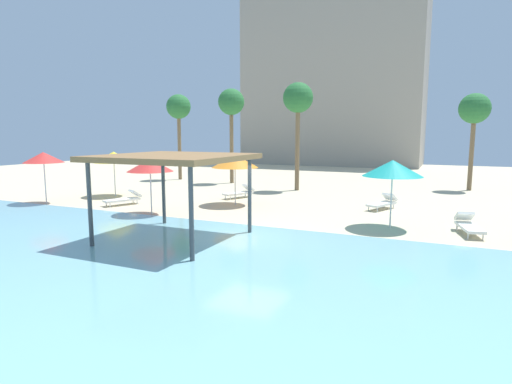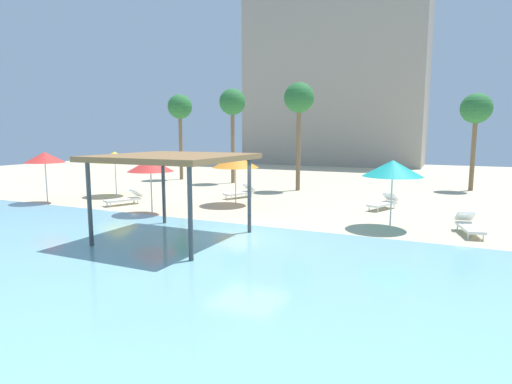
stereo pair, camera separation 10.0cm
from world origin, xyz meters
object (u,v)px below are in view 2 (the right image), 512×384
object	(u,v)px
beach_umbrella_red_4	(45,157)
shade_pavilion	(174,160)
beach_umbrella_orange_0	(236,161)
palm_tree_1	(299,101)
lounge_chair_0	(241,192)
palm_tree_2	(232,104)
palm_tree_3	(476,111)
lounge_chair_2	(384,202)
beach_umbrella_yellow_3	(115,157)
lounge_chair_3	(469,225)
palm_tree_0	(180,109)
beach_umbrella_teal_5	(393,168)
beach_umbrella_red_6	(151,165)
lounge_chair_4	(126,198)

from	to	relation	value
beach_umbrella_red_4	shade_pavilion	bearing A→B (deg)	-18.21
beach_umbrella_orange_0	palm_tree_1	bearing A→B (deg)	80.91
beach_umbrella_red_4	lounge_chair_0	size ratio (longest dim) A/B	1.36
palm_tree_1	palm_tree_2	bearing A→B (deg)	162.14
shade_pavilion	palm_tree_3	distance (m)	21.00
lounge_chair_0	palm_tree_2	bearing A→B (deg)	-123.11
palm_tree_3	beach_umbrella_red_4	bearing A→B (deg)	-143.83
beach_umbrella_red_4	lounge_chair_2	bearing A→B (deg)	18.93
beach_umbrella_orange_0	palm_tree_3	xyz separation A→B (m)	(11.20, 11.20, 2.81)
beach_umbrella_orange_0	palm_tree_3	world-z (taller)	palm_tree_3
beach_umbrella_yellow_3	lounge_chair_3	distance (m)	18.68
palm_tree_0	palm_tree_2	distance (m)	4.94
beach_umbrella_teal_5	beach_umbrella_red_6	size ratio (longest dim) A/B	1.05
beach_umbrella_red_6	palm_tree_1	distance (m)	11.54
shade_pavilion	lounge_chair_4	bearing A→B (deg)	143.54
beach_umbrella_orange_0	lounge_chair_3	world-z (taller)	beach_umbrella_orange_0
beach_umbrella_yellow_3	beach_umbrella_red_4	distance (m)	3.81
beach_umbrella_red_4	palm_tree_0	bearing A→B (deg)	91.53
beach_umbrella_red_6	palm_tree_1	bearing A→B (deg)	72.45
lounge_chair_0	lounge_chair_3	distance (m)	12.26
beach_umbrella_orange_0	lounge_chair_2	world-z (taller)	beach_umbrella_orange_0
beach_umbrella_teal_5	lounge_chair_4	size ratio (longest dim) A/B	1.33
lounge_chair_4	palm_tree_1	size ratio (longest dim) A/B	0.29
beach_umbrella_yellow_3	palm_tree_1	bearing A→B (deg)	37.52
lounge_chair_0	palm_tree_2	world-z (taller)	palm_tree_2
palm_tree_0	beach_umbrella_yellow_3	bearing A→B (deg)	-79.14
beach_umbrella_teal_5	palm_tree_0	distance (m)	21.01
beach_umbrella_red_4	lounge_chair_2	xyz separation A→B (m)	(16.35, 5.61, -2.08)
palm_tree_3	lounge_chair_2	bearing A→B (deg)	-113.66
beach_umbrella_red_6	lounge_chair_2	bearing A→B (deg)	31.52
lounge_chair_0	lounge_chair_4	xyz separation A→B (m)	(-4.34, -4.59, 0.00)
palm_tree_0	lounge_chair_2	bearing A→B (deg)	-22.93
lounge_chair_0	lounge_chair_4	distance (m)	6.32
lounge_chair_3	lounge_chair_4	world-z (taller)	same
lounge_chair_2	lounge_chair_3	size ratio (longest dim) A/B	1.00
palm_tree_0	lounge_chair_0	bearing A→B (deg)	-37.44
beach_umbrella_orange_0	beach_umbrella_red_6	distance (m)	4.49
beach_umbrella_red_4	lounge_chair_4	distance (m)	4.77
beach_umbrella_orange_0	lounge_chair_0	bearing A→B (deg)	110.28
lounge_chair_3	beach_umbrella_red_4	bearing A→B (deg)	-98.25
lounge_chair_4	palm_tree_3	world-z (taller)	palm_tree_3
beach_umbrella_yellow_3	lounge_chair_4	bearing A→B (deg)	-39.15
lounge_chair_4	palm_tree_0	distance (m)	13.20
beach_umbrella_red_6	lounge_chair_0	distance (m)	6.55
beach_umbrella_red_4	palm_tree_0	world-z (taller)	palm_tree_0
beach_umbrella_red_4	palm_tree_3	size ratio (longest dim) A/B	0.44
palm_tree_0	palm_tree_3	world-z (taller)	palm_tree_0
lounge_chair_3	palm_tree_1	xyz separation A→B (m)	(-9.60, 8.68, 5.36)
beach_umbrella_red_4	palm_tree_0	size ratio (longest dim) A/B	0.40
lounge_chair_3	palm_tree_3	distance (m)	14.09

